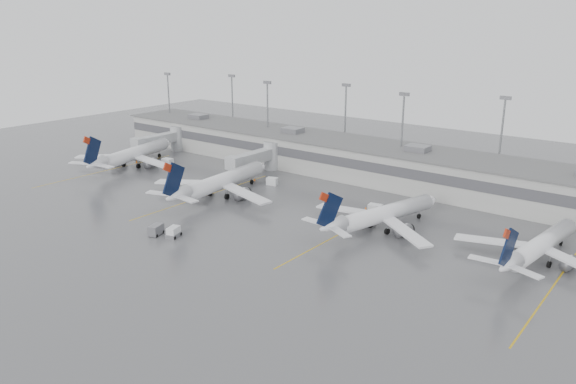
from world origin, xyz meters
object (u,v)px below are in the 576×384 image
Objects in this scene: jet_far_right at (539,246)px; baggage_tug at (174,233)px; jet_mid_left at (220,182)px; jet_mid_right at (381,214)px; jet_far_left at (131,154)px.

baggage_tug is at bearing -145.66° from jet_far_right.
jet_mid_left is 36.86m from jet_mid_right.
jet_mid_left reaches higher than baggage_tug.
jet_far_right is at bearing -0.23° from jet_mid_left.
jet_mid_left is at bearing -167.62° from jet_far_right.
baggage_tug is (9.79, -21.51, -2.66)m from jet_mid_left.
jet_mid_left reaches higher than jet_far_right.
jet_mid_right reaches higher than baggage_tug.
jet_mid_right is 1.03× the size of jet_far_right.
jet_far_left is 52.45m from baggage_tug.
jet_far_left is 72.36m from jet_mid_right.
jet_far_right is at bearing 9.39° from baggage_tug.
jet_far_right is 59.71m from baggage_tug.
jet_mid_left is 10.33× the size of baggage_tug.
jet_far_right is at bearing 20.51° from jet_mid_right.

